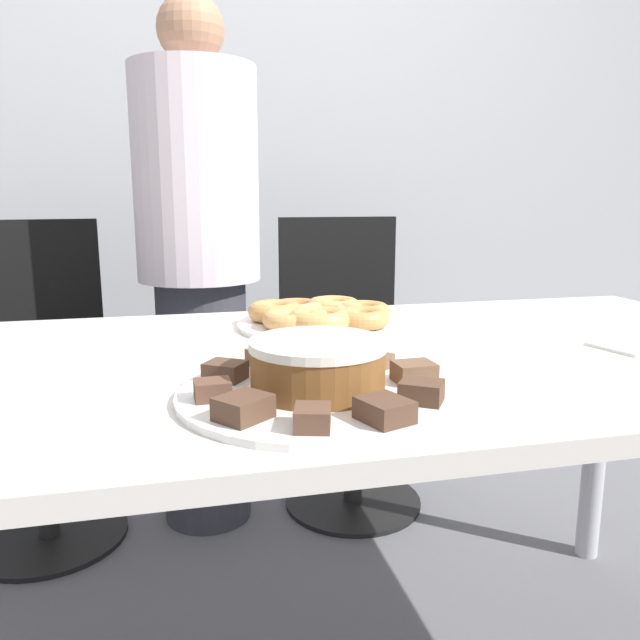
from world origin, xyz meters
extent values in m
cube|color=#A8AAAD|center=(0.00, 1.53, 1.30)|extent=(8.00, 0.05, 2.60)
cube|color=silver|center=(0.00, 0.00, 0.71)|extent=(1.83, 0.86, 0.03)
cylinder|color=silver|center=(0.86, 0.37, 0.35)|extent=(0.06, 0.06, 0.69)
cylinder|color=#383842|center=(-0.16, 0.84, 0.37)|extent=(0.26, 0.26, 0.75)
cylinder|color=silver|center=(-0.16, 0.84, 1.04)|extent=(0.35, 0.35, 0.59)
sphere|color=#A87A5B|center=(-0.16, 0.84, 1.43)|extent=(0.18, 0.18, 0.18)
cylinder|color=black|center=(-0.62, 0.81, 0.01)|extent=(0.44, 0.44, 0.01)
cylinder|color=#262626|center=(-0.62, 0.81, 0.24)|extent=(0.06, 0.06, 0.44)
cube|color=black|center=(-0.62, 0.81, 0.48)|extent=(0.50, 0.50, 0.04)
cube|color=black|center=(-0.65, 1.01, 0.71)|extent=(0.40, 0.09, 0.42)
cylinder|color=black|center=(0.30, 0.81, 0.01)|extent=(0.44, 0.44, 0.01)
cylinder|color=#262626|center=(0.30, 0.81, 0.24)|extent=(0.06, 0.06, 0.44)
cube|color=black|center=(0.30, 0.81, 0.48)|extent=(0.44, 0.44, 0.04)
cube|color=black|center=(0.30, 1.01, 0.71)|extent=(0.40, 0.03, 0.42)
cylinder|color=white|center=(-0.06, -0.22, 0.73)|extent=(0.38, 0.38, 0.01)
cylinder|color=white|center=(0.05, 0.22, 0.73)|extent=(0.34, 0.34, 0.01)
cylinder|color=brown|center=(-0.06, -0.22, 0.76)|extent=(0.18, 0.18, 0.06)
cylinder|color=white|center=(-0.06, -0.22, 0.80)|extent=(0.18, 0.18, 0.01)
cube|color=brown|center=(-0.11, -0.09, 0.75)|extent=(0.06, 0.07, 0.03)
cube|color=#513828|center=(-0.17, -0.14, 0.75)|extent=(0.07, 0.07, 0.03)
cube|color=brown|center=(-0.20, -0.23, 0.75)|extent=(0.05, 0.04, 0.02)
cube|color=#513828|center=(-0.17, -0.31, 0.75)|extent=(0.08, 0.08, 0.03)
cube|color=brown|center=(-0.10, -0.35, 0.75)|extent=(0.05, 0.06, 0.02)
cube|color=#513828|center=(-0.01, -0.35, 0.75)|extent=(0.07, 0.07, 0.03)
cube|color=#513828|center=(0.06, -0.30, 0.75)|extent=(0.07, 0.07, 0.03)
cube|color=brown|center=(0.08, -0.21, 0.75)|extent=(0.06, 0.05, 0.03)
cube|color=brown|center=(0.05, -0.13, 0.74)|extent=(0.06, 0.06, 0.02)
cube|color=#513828|center=(-0.02, -0.09, 0.74)|extent=(0.05, 0.06, 0.02)
torus|color=#E5AD66|center=(0.05, 0.22, 0.75)|extent=(0.12, 0.12, 0.03)
torus|color=#D18E4C|center=(0.15, 0.23, 0.75)|extent=(0.11, 0.11, 0.04)
torus|color=tan|center=(0.10, 0.29, 0.75)|extent=(0.12, 0.12, 0.04)
torus|color=#C68447|center=(0.02, 0.32, 0.75)|extent=(0.11, 0.11, 0.03)
torus|color=#D18E4C|center=(-0.03, 0.26, 0.75)|extent=(0.11, 0.11, 0.04)
torus|color=tan|center=(-0.01, 0.18, 0.75)|extent=(0.12, 0.12, 0.03)
torus|color=tan|center=(0.03, 0.15, 0.75)|extent=(0.12, 0.12, 0.04)
torus|color=#D18E4C|center=(0.12, 0.15, 0.75)|extent=(0.11, 0.11, 0.04)
cube|color=white|center=(0.55, -0.08, 0.73)|extent=(0.15, 0.13, 0.01)
camera|label=1|loc=(-0.24, -1.00, 0.99)|focal=35.00mm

